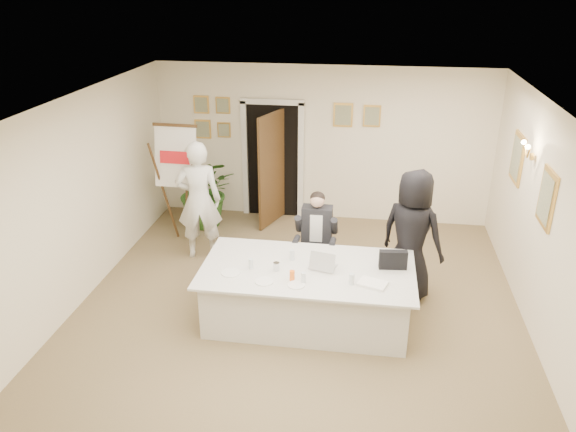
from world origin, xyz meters
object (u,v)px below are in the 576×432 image
(standing_man, at_px, (199,201))
(steel_jug, at_px, (276,267))
(laptop_bag, at_px, (393,260))
(standing_woman, at_px, (412,235))
(oj_glass, at_px, (292,276))
(conference_table, at_px, (307,294))
(seated_man, at_px, (316,236))
(laptop, at_px, (323,257))
(potted_palm, at_px, (206,190))
(paper_stack, at_px, (373,284))
(flip_chart, at_px, (181,189))

(standing_man, bearing_deg, steel_jug, 119.16)
(standing_man, distance_m, laptop_bag, 3.29)
(laptop_bag, bearing_deg, standing_woman, 63.87)
(oj_glass, bearing_deg, standing_man, 132.43)
(conference_table, relative_size, standing_woman, 1.46)
(standing_man, distance_m, standing_woman, 3.31)
(standing_woman, distance_m, oj_glass, 1.92)
(seated_man, bearing_deg, standing_woman, -8.10)
(laptop, relative_size, oj_glass, 2.70)
(potted_palm, distance_m, steel_jug, 3.40)
(standing_woman, bearing_deg, seated_man, 18.88)
(seated_man, bearing_deg, laptop_bag, -40.02)
(paper_stack, distance_m, oj_glass, 0.98)
(laptop_bag, xyz_separation_m, oj_glass, (-1.22, -0.49, -0.06))
(laptop, distance_m, steel_jug, 0.60)
(standing_man, xyz_separation_m, paper_stack, (2.73, -1.88, -0.17))
(seated_man, distance_m, oj_glass, 1.47)
(conference_table, xyz_separation_m, steel_jug, (-0.38, -0.12, 0.44))
(standing_woman, relative_size, laptop_bag, 5.27)
(potted_palm, relative_size, oj_glass, 10.26)
(potted_palm, relative_size, paper_stack, 4.00)
(laptop, height_order, laptop_bag, laptop)
(standing_man, bearing_deg, paper_stack, 132.76)
(standing_man, bearing_deg, oj_glass, 119.76)
(standing_man, height_order, oj_glass, standing_man)
(conference_table, height_order, laptop, laptop)
(seated_man, relative_size, standing_woman, 0.75)
(laptop, relative_size, steel_jug, 3.19)
(laptop, relative_size, paper_stack, 1.05)
(oj_glass, bearing_deg, paper_stack, 2.22)
(flip_chart, bearing_deg, potted_palm, 69.97)
(conference_table, height_order, oj_glass, oj_glass)
(seated_man, bearing_deg, flip_chart, 158.63)
(laptop, distance_m, paper_stack, 0.74)
(standing_woman, height_order, laptop, standing_woman)
(standing_woman, bearing_deg, conference_table, 62.35)
(seated_man, distance_m, standing_woman, 1.37)
(potted_palm, distance_m, laptop, 3.60)
(laptop_bag, relative_size, oj_glass, 2.71)
(standing_man, bearing_deg, laptop_bag, 141.69)
(flip_chart, distance_m, standing_woman, 3.93)
(conference_table, height_order, laptop_bag, laptop_bag)
(potted_palm, height_order, steel_jug, potted_palm)
(flip_chart, height_order, standing_woman, flip_chart)
(standing_man, bearing_deg, flip_chart, -61.60)
(standing_woman, relative_size, laptop, 5.29)
(standing_man, distance_m, oj_glass, 2.60)
(seated_man, xyz_separation_m, laptop, (0.19, -1.06, 0.22))
(laptop, relative_size, laptop_bag, 1.00)
(potted_palm, xyz_separation_m, oj_glass, (2.01, -3.11, 0.17))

